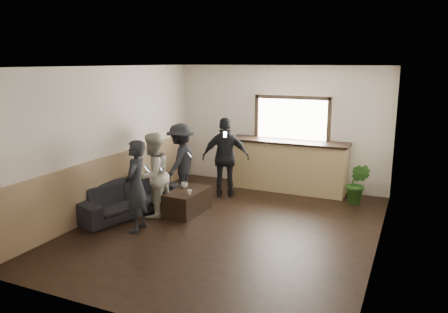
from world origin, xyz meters
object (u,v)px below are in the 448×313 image
at_px(coffee_table, 187,201).
at_px(person_d, 226,158).
at_px(sofa, 128,198).
at_px(cup_a, 184,185).
at_px(bar_counter, 288,162).
at_px(person_c, 181,161).
at_px(cup_b, 190,192).
at_px(person_b, 153,175).
at_px(potted_plant, 358,184).
at_px(person_a, 136,186).

relative_size(coffee_table, person_d, 0.58).
bearing_deg(sofa, person_d, -18.56).
bearing_deg(cup_a, sofa, -143.84).
relative_size(bar_counter, person_d, 1.57).
bearing_deg(person_c, cup_a, 29.60).
bearing_deg(person_d, cup_b, 65.18).
height_order(cup_a, person_d, person_d).
bearing_deg(person_c, cup_b, 32.08).
height_order(bar_counter, person_d, bar_counter).
xyz_separation_m(cup_b, person_c, (-0.74, 0.97, 0.32)).
bearing_deg(person_b, coffee_table, 140.16).
xyz_separation_m(bar_counter, sofa, (-2.36, -2.79, -0.33)).
bearing_deg(bar_counter, coffee_table, -120.17).
relative_size(sofa, coffee_table, 2.11).
bearing_deg(bar_counter, person_d, -136.78).
bearing_deg(person_b, cup_a, 157.98).
bearing_deg(cup_a, potted_plant, 29.80).
height_order(cup_a, potted_plant, potted_plant).
bearing_deg(cup_b, person_c, 127.23).
distance_m(sofa, person_c, 1.45).
distance_m(sofa, potted_plant, 4.64).
height_order(coffee_table, person_b, person_b).
height_order(person_b, person_c, person_c).
bearing_deg(person_a, bar_counter, 139.10).
relative_size(person_a, person_c, 0.99).
distance_m(potted_plant, person_b, 4.16).
xyz_separation_m(bar_counter, coffee_table, (-1.33, -2.29, -0.42)).
bearing_deg(coffee_table, person_c, 126.58).
relative_size(potted_plant, person_d, 0.50).
distance_m(sofa, person_b, 0.74).
xyz_separation_m(cup_b, person_a, (-0.51, -0.97, 0.31)).
bearing_deg(sofa, cup_a, -36.59).
height_order(person_b, person_d, person_d).
bearing_deg(potted_plant, coffee_table, -146.91).
relative_size(potted_plant, person_a, 0.54).
bearing_deg(bar_counter, sofa, -130.25).
bearing_deg(cup_a, person_d, 70.85).
bearing_deg(potted_plant, person_d, -166.66).
distance_m(potted_plant, person_c, 3.71).
xyz_separation_m(cup_b, person_d, (0.09, 1.46, 0.37)).
height_order(bar_counter, coffee_table, bar_counter).
bearing_deg(person_d, person_c, 9.29).
distance_m(person_a, person_d, 2.51).
bearing_deg(person_b, sofa, -74.39).
distance_m(bar_counter, person_d, 1.50).
bearing_deg(person_d, coffee_table, 57.69).
distance_m(person_c, person_d, 0.96).
bearing_deg(sofa, coffee_table, -46.89).
height_order(cup_b, potted_plant, potted_plant).
height_order(coffee_table, potted_plant, potted_plant).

